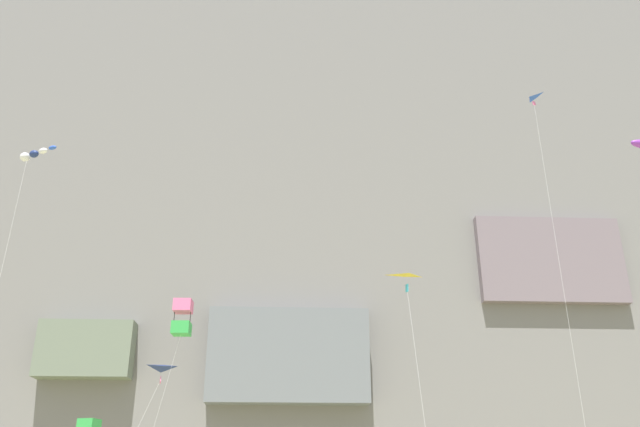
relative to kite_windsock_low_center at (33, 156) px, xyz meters
The scene contains 6 objects.
cliff_face 50.48m from the kite_windsock_low_center, 71.58° to the left, with size 180.00×23.82×77.08m.
kite_windsock_low_center is the anchor object (origin of this frame).
kite_box_mid_right 12.65m from the kite_windsock_low_center, 30.05° to the left, with size 2.72×1.73×13.80m.
kite_delta_far_right 23.66m from the kite_windsock_low_center, 13.21° to the left, with size 2.00×5.82×15.36m.
kite_delta_far_left 29.95m from the kite_windsock_low_center, ahead, with size 1.29×3.28×26.10m.
kite_delta_high_right 17.17m from the kite_windsock_low_center, 62.64° to the left, with size 3.76×4.57×10.33m.
Camera 1 is at (-0.17, -13.26, 3.12)m, focal length 36.71 mm.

